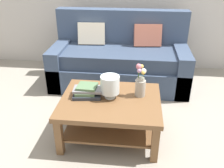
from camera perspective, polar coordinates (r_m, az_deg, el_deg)
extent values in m
plane|color=gray|center=(3.14, 0.94, -6.80)|extent=(10.00, 10.00, 0.00)
cube|color=#384760|center=(3.78, 1.68, 2.54)|extent=(1.98, 0.90, 0.36)
cube|color=#324057|center=(3.64, 1.70, 6.35)|extent=(1.74, 0.74, 0.20)
cube|color=#384760|center=(3.92, 2.23, 11.74)|extent=(1.98, 0.20, 0.70)
cube|color=#384760|center=(3.90, -11.48, 4.70)|extent=(0.20, 0.90, 0.60)
cube|color=#384760|center=(3.77, 15.32, 3.49)|extent=(0.20, 0.90, 0.60)
cube|color=beige|center=(3.84, -4.70, 11.49)|extent=(0.41, 0.21, 0.34)
cube|color=#B26651|center=(3.78, 8.17, 11.03)|extent=(0.42, 0.22, 0.34)
cube|color=brown|center=(2.58, -0.37, -3.98)|extent=(1.03, 0.83, 0.05)
cube|color=brown|center=(2.52, -12.03, -11.85)|extent=(0.07, 0.07, 0.39)
cube|color=brown|center=(2.42, 9.83, -13.46)|extent=(0.07, 0.07, 0.39)
cube|color=brown|center=(3.08, -8.14, -3.56)|extent=(0.07, 0.07, 0.39)
cube|color=brown|center=(3.00, 9.25, -4.54)|extent=(0.07, 0.07, 0.39)
cube|color=brown|center=(2.74, -0.35, -8.99)|extent=(0.91, 0.71, 0.02)
cube|color=#3D6075|center=(2.77, -2.51, -7.86)|extent=(0.31, 0.25, 0.04)
cube|color=#2D333D|center=(2.64, -5.74, -2.38)|extent=(0.31, 0.25, 0.03)
cube|color=#51704C|center=(2.62, -6.13, -1.76)|extent=(0.22, 0.20, 0.03)
cube|color=slate|center=(2.61, -5.59, -1.24)|extent=(0.31, 0.19, 0.03)
cube|color=#51704C|center=(2.61, -5.73, -0.54)|extent=(0.21, 0.20, 0.02)
cylinder|color=silver|center=(2.60, -0.45, -2.91)|extent=(0.11, 0.11, 0.02)
cylinder|color=silver|center=(2.59, -0.46, -2.35)|extent=(0.04, 0.04, 0.04)
cylinder|color=silver|center=(2.53, -0.47, -0.12)|extent=(0.20, 0.20, 0.18)
sphere|color=tan|center=(2.56, -1.12, -0.91)|extent=(0.04, 0.04, 0.04)
sphere|color=slate|center=(2.56, 0.23, -0.68)|extent=(0.06, 0.06, 0.06)
cylinder|color=#9E998E|center=(2.62, 6.49, -0.92)|extent=(0.11, 0.11, 0.18)
cylinder|color=#9E998E|center=(2.57, 6.61, 1.10)|extent=(0.08, 0.08, 0.03)
cylinder|color=#426638|center=(2.55, 7.18, 1.98)|extent=(0.01, 0.01, 0.06)
sphere|color=silver|center=(2.53, 7.24, 2.96)|extent=(0.06, 0.06, 0.06)
cylinder|color=#426638|center=(2.56, 6.76, 2.70)|extent=(0.01, 0.01, 0.11)
sphere|color=gold|center=(2.53, 6.84, 4.06)|extent=(0.04, 0.04, 0.04)
cylinder|color=#426638|center=(2.55, 6.08, 2.58)|extent=(0.01, 0.01, 0.10)
sphere|color=#C66B7A|center=(2.52, 6.16, 4.01)|extent=(0.06, 0.06, 0.06)
cylinder|color=#426638|center=(2.54, 6.19, 2.06)|extent=(0.01, 0.01, 0.07)
sphere|color=#B28CB7|center=(2.52, 6.25, 3.07)|extent=(0.04, 0.04, 0.04)
cylinder|color=#426638|center=(2.52, 7.15, 1.71)|extent=(0.01, 0.01, 0.06)
sphere|color=gold|center=(2.50, 7.20, 2.59)|extent=(0.04, 0.04, 0.04)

